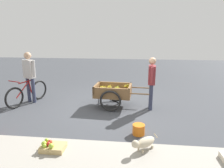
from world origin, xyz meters
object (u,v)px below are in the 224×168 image
at_px(vendor_person, 152,79).
at_px(plastic_bucket, 139,130).
at_px(bicycle, 28,93).
at_px(dog, 144,143).
at_px(mixed_fruit_crate, 53,150).
at_px(fruit_cart, 113,93).
at_px(cyclist_person, 29,73).

distance_m(vendor_person, plastic_bucket, 1.89).
height_order(vendor_person, bicycle, vendor_person).
height_order(bicycle, dog, bicycle).
height_order(dog, mixed_fruit_crate, dog).
bearing_deg(fruit_cart, bicycle, 0.82).
xyz_separation_m(vendor_person, plastic_bucket, (0.38, 1.67, -0.81)).
bearing_deg(vendor_person, mixed_fruit_crate, 53.33).
bearing_deg(mixed_fruit_crate, bicycle, -54.44).
height_order(dog, plastic_bucket, dog).
xyz_separation_m(vendor_person, dog, (0.30, 2.49, -0.66)).
bearing_deg(dog, plastic_bucket, -84.15).
relative_size(dog, plastic_bucket, 1.84).
bearing_deg(fruit_cart, vendor_person, 176.29).
bearing_deg(cyclist_person, fruit_cart, 177.83).
relative_size(vendor_person, mixed_fruit_crate, 3.54).
relative_size(vendor_person, cyclist_person, 0.94).
relative_size(vendor_person, dog, 3.05).
bearing_deg(vendor_person, plastic_bucket, 77.13).
distance_m(fruit_cart, mixed_fruit_crate, 2.89).
bearing_deg(vendor_person, fruit_cart, -3.71).
xyz_separation_m(fruit_cart, plastic_bucket, (-0.76, 1.74, -0.32)).
bearing_deg(vendor_person, dog, 83.20).
height_order(cyclist_person, mixed_fruit_crate, cyclist_person).
distance_m(fruit_cart, plastic_bucket, 1.93).
height_order(fruit_cart, bicycle, bicycle).
bearing_deg(plastic_bucket, fruit_cart, -66.33).
height_order(cyclist_person, plastic_bucket, cyclist_person).
distance_m(plastic_bucket, mixed_fruit_crate, 1.90).
distance_m(fruit_cart, cyclist_person, 2.79).
height_order(bicycle, cyclist_person, cyclist_person).
bearing_deg(plastic_bucket, dog, 95.85).
xyz_separation_m(bicycle, dog, (-3.63, 2.53, -0.08)).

